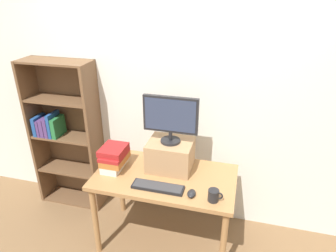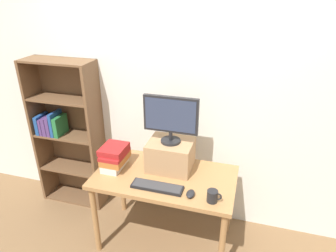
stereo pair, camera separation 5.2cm
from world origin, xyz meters
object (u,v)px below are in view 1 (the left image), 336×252
object	(u,v)px
computer_monitor	(170,117)
keyboard	(158,187)
desk	(165,184)
book_stack	(114,157)
bookshelf_unit	(65,134)
coffee_mug	(214,195)
riser_box	(170,155)
computer_mouse	(191,193)

from	to	relation	value
computer_monitor	keyboard	world-z (taller)	computer_monitor
desk	keyboard	xyz separation A→B (m)	(-0.01, -0.18, 0.10)
computer_monitor	book_stack	world-z (taller)	computer_monitor
bookshelf_unit	coffee_mug	bearing A→B (deg)	-19.51
riser_box	keyboard	size ratio (longest dim) A/B	0.91
computer_monitor	book_stack	bearing A→B (deg)	-164.60
riser_box	computer_mouse	bearing A→B (deg)	-52.84
book_stack	coffee_mug	bearing A→B (deg)	-13.92
computer_mouse	desk	bearing A→B (deg)	142.95
desk	book_stack	size ratio (longest dim) A/B	4.36
bookshelf_unit	keyboard	size ratio (longest dim) A/B	3.77
riser_box	book_stack	xyz separation A→B (m)	(-0.47, -0.13, -0.02)
desk	coffee_mug	distance (m)	0.51
bookshelf_unit	computer_monitor	distance (m)	1.27
computer_monitor	desk	bearing A→B (deg)	-95.75
riser_box	coffee_mug	size ratio (longest dim) A/B	3.35
coffee_mug	keyboard	bearing A→B (deg)	175.32
bookshelf_unit	riser_box	world-z (taller)	bookshelf_unit
bookshelf_unit	riser_box	bearing A→B (deg)	-10.30
computer_mouse	bookshelf_unit	bearing A→B (deg)	158.99
computer_mouse	coffee_mug	distance (m)	0.18
computer_monitor	computer_mouse	bearing A→B (deg)	-52.72
computer_mouse	computer_monitor	bearing A→B (deg)	127.28
riser_box	bookshelf_unit	bearing A→B (deg)	169.70
riser_box	computer_mouse	distance (m)	0.44
desk	computer_monitor	world-z (taller)	computer_monitor
desk	riser_box	distance (m)	0.26
bookshelf_unit	riser_box	size ratio (longest dim) A/B	4.14
desk	coffee_mug	world-z (taller)	coffee_mug
computer_monitor	bookshelf_unit	bearing A→B (deg)	169.63
computer_monitor	computer_mouse	world-z (taller)	computer_monitor
bookshelf_unit	book_stack	xyz separation A→B (m)	(0.71, -0.35, 0.03)
bookshelf_unit	computer_monitor	bearing A→B (deg)	-10.37
desk	book_stack	bearing A→B (deg)	179.71
computer_mouse	book_stack	size ratio (longest dim) A/B	0.38
desk	bookshelf_unit	xyz separation A→B (m)	(-1.17, 0.35, 0.17)
bookshelf_unit	riser_box	xyz separation A→B (m)	(1.18, -0.21, 0.05)
riser_box	keyboard	xyz separation A→B (m)	(-0.02, -0.32, -0.12)
computer_monitor	keyboard	size ratio (longest dim) A/B	1.11
riser_box	book_stack	size ratio (longest dim) A/B	1.38
desk	book_stack	distance (m)	0.50
computer_monitor	book_stack	distance (m)	0.62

